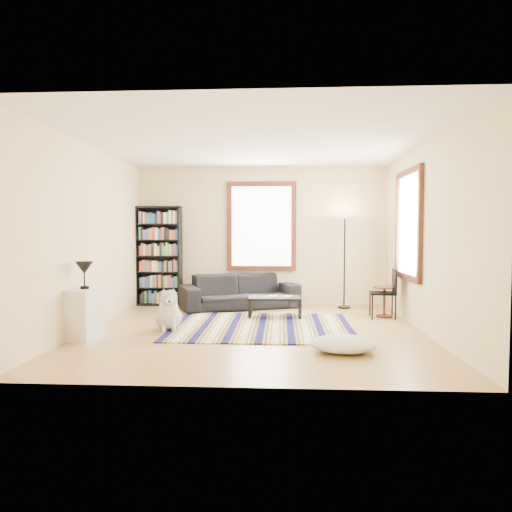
# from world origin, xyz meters

# --- Properties ---
(floor) EXTENTS (5.00, 5.00, 0.10)m
(floor) POSITION_xyz_m (0.00, 0.00, -0.05)
(floor) COLOR #A9804D
(floor) RESTS_ON ground
(ceiling) EXTENTS (5.00, 5.00, 0.10)m
(ceiling) POSITION_xyz_m (0.00, 0.00, 2.85)
(ceiling) COLOR white
(ceiling) RESTS_ON floor
(wall_back) EXTENTS (5.00, 0.10, 2.80)m
(wall_back) POSITION_xyz_m (0.00, 2.55, 1.40)
(wall_back) COLOR beige
(wall_back) RESTS_ON floor
(wall_front) EXTENTS (5.00, 0.10, 2.80)m
(wall_front) POSITION_xyz_m (0.00, -2.55, 1.40)
(wall_front) COLOR beige
(wall_front) RESTS_ON floor
(wall_left) EXTENTS (0.10, 5.00, 2.80)m
(wall_left) POSITION_xyz_m (-2.55, 0.00, 1.40)
(wall_left) COLOR beige
(wall_left) RESTS_ON floor
(wall_right) EXTENTS (0.10, 5.00, 2.80)m
(wall_right) POSITION_xyz_m (2.55, 0.00, 1.40)
(wall_right) COLOR beige
(wall_right) RESTS_ON floor
(window_back) EXTENTS (1.20, 0.06, 1.60)m
(window_back) POSITION_xyz_m (0.00, 2.47, 1.60)
(window_back) COLOR white
(window_back) RESTS_ON wall_back
(window_right) EXTENTS (0.06, 1.20, 1.60)m
(window_right) POSITION_xyz_m (2.47, 0.80, 1.60)
(window_right) COLOR white
(window_right) RESTS_ON wall_right
(rug) EXTENTS (2.83, 2.26, 0.02)m
(rug) POSITION_xyz_m (0.10, 0.28, 0.01)
(rug) COLOR #0C0B3B
(rug) RESTS_ON floor
(sofa) EXTENTS (1.67, 2.42, 0.66)m
(sofa) POSITION_xyz_m (-0.40, 2.05, 0.33)
(sofa) COLOR black
(sofa) RESTS_ON floor
(bookshelf) EXTENTS (0.90, 0.30, 2.00)m
(bookshelf) POSITION_xyz_m (-2.07, 2.32, 1.00)
(bookshelf) COLOR black
(bookshelf) RESTS_ON floor
(coffee_table) EXTENTS (1.00, 0.72, 0.36)m
(coffee_table) POSITION_xyz_m (0.30, 1.12, 0.18)
(coffee_table) COLOR black
(coffee_table) RESTS_ON floor
(book_a) EXTENTS (0.16, 0.21, 0.02)m
(book_a) POSITION_xyz_m (0.20, 1.12, 0.37)
(book_a) COLOR beige
(book_a) RESTS_ON coffee_table
(book_b) EXTENTS (0.23, 0.25, 0.02)m
(book_b) POSITION_xyz_m (0.45, 1.17, 0.37)
(book_b) COLOR beige
(book_b) RESTS_ON coffee_table
(floor_cushion) EXTENTS (0.98, 0.86, 0.21)m
(floor_cushion) POSITION_xyz_m (1.18, -1.15, 0.10)
(floor_cushion) COLOR beige
(floor_cushion) RESTS_ON floor
(floor_lamp) EXTENTS (0.32, 0.32, 1.86)m
(floor_lamp) POSITION_xyz_m (1.63, 2.15, 0.93)
(floor_lamp) COLOR black
(floor_lamp) RESTS_ON floor
(side_table) EXTENTS (0.40, 0.40, 0.54)m
(side_table) POSITION_xyz_m (2.20, 1.24, 0.27)
(side_table) COLOR #4F2213
(side_table) RESTS_ON floor
(folding_chair) EXTENTS (0.45, 0.43, 0.86)m
(folding_chair) POSITION_xyz_m (2.15, 1.16, 0.43)
(folding_chair) COLOR black
(folding_chair) RESTS_ON floor
(white_cabinet) EXTENTS (0.48, 0.57, 0.70)m
(white_cabinet) POSITION_xyz_m (-2.30, -0.66, 0.35)
(white_cabinet) COLOR silver
(white_cabinet) RESTS_ON floor
(table_lamp) EXTENTS (0.24, 0.24, 0.38)m
(table_lamp) POSITION_xyz_m (-2.30, -0.66, 0.89)
(table_lamp) COLOR black
(table_lamp) RESTS_ON white_cabinet
(dog) EXTENTS (0.61, 0.73, 0.63)m
(dog) POSITION_xyz_m (-1.30, -0.01, 0.31)
(dog) COLOR silver
(dog) RESTS_ON floor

